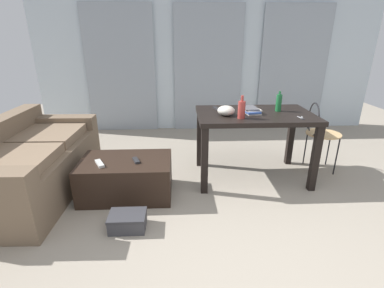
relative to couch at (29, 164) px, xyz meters
The scene contains 16 objects.
ground_plane 2.10m from the couch, ahead, with size 8.37×8.37×0.00m, color gray.
wall_back 3.17m from the couch, 46.83° to the left, with size 5.72×0.10×2.48m, color silver.
curtains 3.06m from the couch, 45.70° to the left, with size 4.07×0.03×2.06m.
couch is the anchor object (origin of this frame).
coffee_table 1.03m from the couch, ahead, with size 0.91×0.58×0.39m.
craft_table 2.44m from the couch, ahead, with size 1.26×0.78×0.77m.
wire_chair 3.27m from the couch, ahead, with size 0.40×0.42×0.84m.
bottle_near 2.75m from the couch, ahead, with size 0.06×0.06×0.22m.
bottle_far 2.27m from the couch, ahead, with size 0.07×0.07×0.23m.
bowl 2.14m from the couch, ahead, with size 0.18×0.18×0.10m, color beige.
book_stack 2.41m from the couch, ahead, with size 0.21×0.29×0.06m.
tv_remote_on_table 2.10m from the couch, 10.78° to the left, with size 0.04×0.18×0.02m, color #232326.
scissors 2.86m from the couch, ahead, with size 0.06×0.12×0.00m.
tv_remote_primary 0.83m from the couch, 14.87° to the right, with size 0.05×0.18×0.02m, color #B7B7B2.
tv_remote_secondary 1.15m from the couch, ahead, with size 0.05×0.14×0.02m, color #232326.
shoebox 1.34m from the couch, 31.74° to the right, with size 0.31×0.22×0.14m.
Camera 1 is at (-0.50, -1.45, 1.55)m, focal length 26.24 mm.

